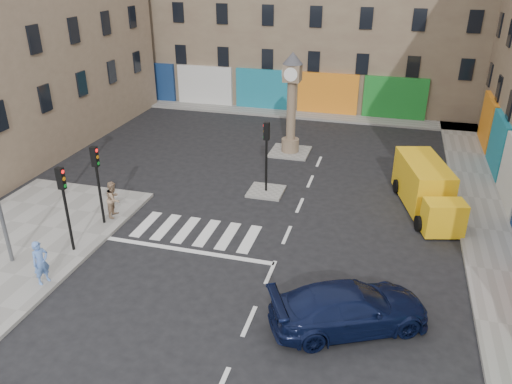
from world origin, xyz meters
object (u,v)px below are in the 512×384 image
at_px(traffic_light_island, 266,146).
at_px(navy_sedan, 350,307).
at_px(traffic_light_left_far, 97,173).
at_px(clock_pillar, 292,97).
at_px(pedestrian_blue, 41,262).
at_px(pedestrian_tan, 114,199).
at_px(yellow_van, 426,187).
at_px(traffic_light_left_near, 64,196).

relative_size(traffic_light_island, navy_sedan, 0.69).
relative_size(traffic_light_left_far, clock_pillar, 0.61).
bearing_deg(pedestrian_blue, traffic_light_island, -9.60).
bearing_deg(clock_pillar, traffic_light_left_far, -118.94).
bearing_deg(pedestrian_tan, traffic_light_island, -60.87).
distance_m(traffic_light_left_far, traffic_light_island, 8.30).
bearing_deg(yellow_van, traffic_light_left_near, -165.07).
distance_m(pedestrian_blue, pedestrian_tan, 5.46).
xyz_separation_m(clock_pillar, navy_sedan, (5.27, -15.33, -2.78)).
xyz_separation_m(traffic_light_left_far, pedestrian_tan, (0.16, 0.75, -1.60)).
bearing_deg(traffic_light_left_far, traffic_light_left_near, -90.00).
xyz_separation_m(traffic_light_island, clock_pillar, (0.00, 6.00, 0.96)).
bearing_deg(yellow_van, clock_pillar, 129.66).
xyz_separation_m(navy_sedan, pedestrian_tan, (-11.41, 4.69, 0.24)).
xyz_separation_m(clock_pillar, yellow_van, (7.90, -5.56, -2.47)).
distance_m(traffic_light_left_near, pedestrian_blue, 2.82).
bearing_deg(yellow_van, pedestrian_tan, -175.29).
bearing_deg(traffic_light_left_near, navy_sedan, -7.55).
distance_m(traffic_light_left_near, clock_pillar, 15.19).
xyz_separation_m(navy_sedan, pedestrian_blue, (-11.27, -0.77, 0.25)).
height_order(clock_pillar, pedestrian_blue, clock_pillar).
relative_size(traffic_light_left_far, pedestrian_blue, 2.12).
bearing_deg(pedestrian_tan, pedestrian_blue, 173.48).
distance_m(traffic_light_left_near, pedestrian_tan, 3.54).
height_order(navy_sedan, yellow_van, yellow_van).
height_order(traffic_light_island, pedestrian_tan, traffic_light_island).
bearing_deg(traffic_light_left_far, pedestrian_blue, -86.35).
height_order(traffic_light_left_far, navy_sedan, traffic_light_left_far).
height_order(pedestrian_blue, pedestrian_tan, pedestrian_blue).
distance_m(traffic_light_left_far, pedestrian_tan, 1.78).
relative_size(traffic_light_left_near, traffic_light_left_far, 1.00).
bearing_deg(traffic_light_island, pedestrian_tan, -142.89).
distance_m(navy_sedan, pedestrian_tan, 12.34).
distance_m(traffic_light_left_near, traffic_light_island, 10.03).
distance_m(traffic_light_left_near, traffic_light_left_far, 2.40).
bearing_deg(pedestrian_blue, yellow_van, -31.74).
height_order(traffic_light_left_near, traffic_light_island, traffic_light_left_near).
bearing_deg(navy_sedan, yellow_van, -42.16).
relative_size(clock_pillar, pedestrian_blue, 3.49).
distance_m(clock_pillar, navy_sedan, 16.45).
height_order(traffic_light_left_near, yellow_van, traffic_light_left_near).
distance_m(traffic_light_left_far, yellow_van, 15.43).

